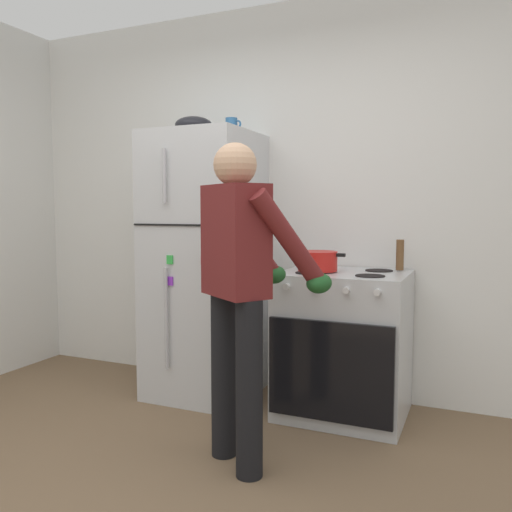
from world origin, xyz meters
The scene contains 8 objects.
kitchen_wall_back centered at (0.00, 1.95, 1.35)m, with size 6.00×0.10×2.70m, color white.
refrigerator centered at (-0.49, 1.57, 0.90)m, with size 0.68×0.72×1.80m.
stove_range centered at (0.49, 1.56, 0.45)m, with size 0.76×0.67×0.90m.
person_cook centered at (0.17, 0.73, 0.95)m, with size 0.65×0.68×1.60m.
red_pot centered at (0.33, 1.52, 0.96)m, with size 0.34×0.24×0.12m.
coffee_mug centered at (-0.31, 1.62, 1.84)m, with size 0.11×0.08×0.10m.
pepper_mill centered at (0.79, 1.77, 1.00)m, with size 0.05×0.05×0.19m, color brown.
mixing_bowl centered at (-0.57, 1.57, 1.85)m, with size 0.25×0.25×0.11m, color black.
Camera 1 is at (1.25, -1.58, 1.28)m, focal length 36.72 mm.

